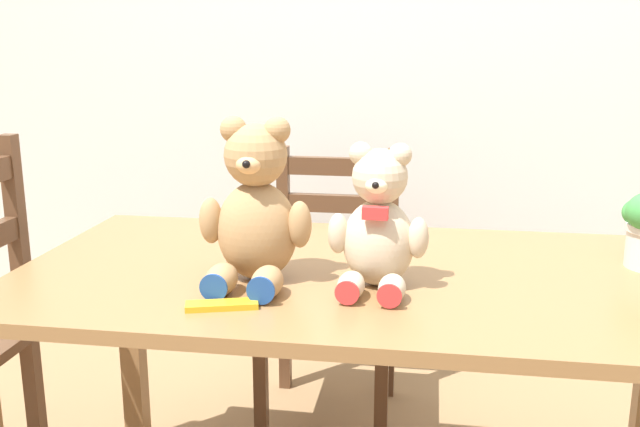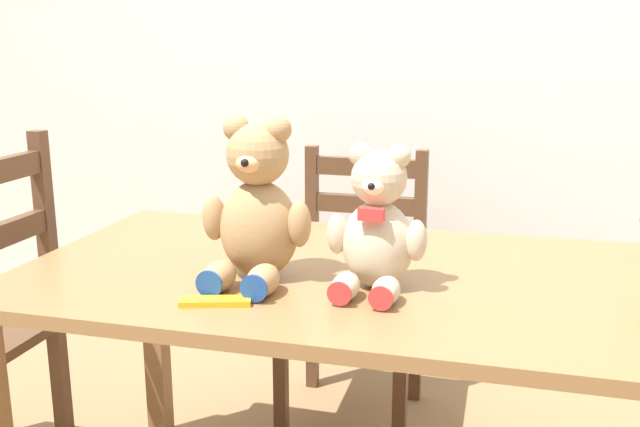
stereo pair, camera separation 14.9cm
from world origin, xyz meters
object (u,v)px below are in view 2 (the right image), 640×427
(teddy_bear_left, at_px, (257,211))
(teddy_bear_right, at_px, (377,228))
(wooden_chair_behind, at_px, (356,285))
(chocolate_bar, at_px, (216,301))

(teddy_bear_left, distance_m, teddy_bear_right, 0.26)
(teddy_bear_right, bearing_deg, wooden_chair_behind, -71.94)
(wooden_chair_behind, bearing_deg, teddy_bear_left, 86.63)
(teddy_bear_left, distance_m, chocolate_bar, 0.23)
(wooden_chair_behind, bearing_deg, chocolate_bar, 85.69)
(teddy_bear_left, xyz_separation_m, teddy_bear_right, (0.26, 0.00, -0.02))
(wooden_chair_behind, bearing_deg, teddy_bear_right, 104.77)
(teddy_bear_right, distance_m, chocolate_bar, 0.36)
(wooden_chair_behind, height_order, teddy_bear_left, teddy_bear_left)
(wooden_chair_behind, xyz_separation_m, teddy_bear_right, (0.21, -0.80, 0.41))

